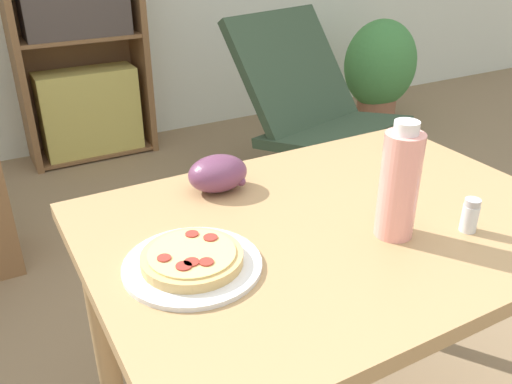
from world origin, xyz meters
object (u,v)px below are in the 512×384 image
salt_shaker (470,215)px  drink_bottle (399,184)px  lounge_chair_far (315,139)px  pizza_on_plate (192,261)px  bookshelf (80,48)px  grape_bunch (218,174)px  potted_plant_floor (380,69)px

salt_shaker → drink_bottle: bearing=155.5°
lounge_chair_far → pizza_on_plate: bearing=-147.3°
lounge_chair_far → bookshelf: bookshelf is taller
salt_shaker → lounge_chair_far: lounge_chair_far is taller
grape_bunch → salt_shaker: grape_bunch is taller
pizza_on_plate → potted_plant_floor: pizza_on_plate is taller
bookshelf → drink_bottle: bearing=-88.2°
pizza_on_plate → lounge_chair_far: (1.23, 1.33, -0.45)m
salt_shaker → potted_plant_floor: size_ratio=0.10×
drink_bottle → salt_shaker: bearing=-24.5°
salt_shaker → bookshelf: bookshelf is taller
grape_bunch → potted_plant_floor: size_ratio=0.20×
grape_bunch → lounge_chair_far: (1.04, 1.06, -0.48)m
pizza_on_plate → potted_plant_floor: size_ratio=0.37×
grape_bunch → drink_bottle: size_ratio=0.59×
grape_bunch → salt_shaker: (0.37, -0.42, -0.01)m
pizza_on_plate → bookshelf: bearing=82.1°
drink_bottle → salt_shaker: drink_bottle is taller
pizza_on_plate → grape_bunch: size_ratio=1.80×
pizza_on_plate → lounge_chair_far: size_ratio=0.29×
lounge_chair_far → salt_shaker: bearing=-129.1°
salt_shaker → bookshelf: size_ratio=0.05×
drink_bottle → lounge_chair_far: (0.82, 1.42, -0.55)m
bookshelf → potted_plant_floor: bearing=-12.2°
pizza_on_plate → bookshelf: size_ratio=0.19×
salt_shaker → bookshelf: (-0.22, 2.54, -0.11)m
pizza_on_plate → drink_bottle: (0.41, -0.09, 0.10)m
bookshelf → grape_bunch: bearing=-94.0°
pizza_on_plate → salt_shaker: 0.57m
lounge_chair_far → potted_plant_floor: bearing=19.0°
grape_bunch → bookshelf: (0.15, 2.11, -0.12)m
grape_bunch → drink_bottle: bearing=-57.8°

